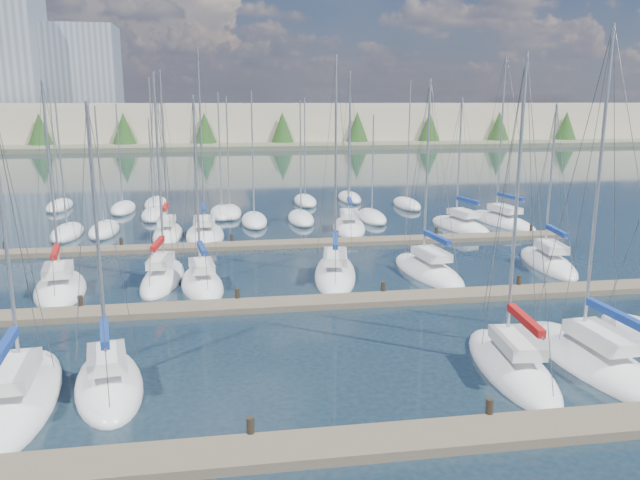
{
  "coord_description": "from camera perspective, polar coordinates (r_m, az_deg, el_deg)",
  "views": [
    {
      "loc": [
        -4.65,
        -15.15,
        10.61
      ],
      "look_at": [
        0.0,
        14.0,
        4.0
      ],
      "focal_mm": 35.0,
      "sensor_mm": 36.0,
      "label": 1
    }
  ],
  "objects": [
    {
      "name": "ground",
      "position": [
        76.04,
        -5.48,
        4.55
      ],
      "size": [
        400.0,
        400.0,
        0.0
      ],
      "primitive_type": "plane",
      "color": "#1B2B37",
      "rests_on": "ground"
    },
    {
      "name": "dock_near",
      "position": [
        20.63,
        5.51,
        -17.9
      ],
      "size": [
        44.0,
        1.93,
        1.1
      ],
      "color": "#6B5E4C",
      "rests_on": "ground"
    },
    {
      "name": "dock_mid",
      "position": [
        33.2,
        -0.55,
        -5.74
      ],
      "size": [
        44.0,
        1.93,
        1.1
      ],
      "color": "#6B5E4C",
      "rests_on": "ground"
    },
    {
      "name": "dock_far",
      "position": [
        46.59,
        -3.1,
        -0.36
      ],
      "size": [
        44.0,
        1.93,
        1.1
      ],
      "color": "#6B5E4C",
      "rests_on": "ground"
    },
    {
      "name": "sailboat_n",
      "position": [
        51.37,
        -13.74,
        0.57
      ],
      "size": [
        2.36,
        7.56,
        13.71
      ],
      "rotation": [
        0.0,
        0.0,
        -0.01
      ],
      "color": "white",
      "rests_on": "ground"
    },
    {
      "name": "sailboat_r",
      "position": [
        57.62,
        16.21,
        1.7
      ],
      "size": [
        4.15,
        9.84,
        15.36
      ],
      "rotation": [
        0.0,
        0.0,
        0.15
      ],
      "color": "white",
      "rests_on": "ground"
    },
    {
      "name": "sailboat_l",
      "position": [
        39.77,
        9.85,
        -2.78
      ],
      "size": [
        3.63,
        8.58,
        12.64
      ],
      "rotation": [
        0.0,
        0.0,
        0.11
      ],
      "color": "white",
      "rests_on": "ground"
    },
    {
      "name": "sailboat_c",
      "position": [
        25.37,
        -18.74,
        -12.36
      ],
      "size": [
        3.62,
        6.94,
        11.35
      ],
      "rotation": [
        0.0,
        0.0,
        0.18
      ],
      "color": "white",
      "rests_on": "ground"
    },
    {
      "name": "sailboat_o",
      "position": [
        50.6,
        -10.47,
        0.53
      ],
      "size": [
        3.1,
        8.31,
        15.37
      ],
      "rotation": [
        0.0,
        0.0,
        0.01
      ],
      "color": "white",
      "rests_on": "ground"
    },
    {
      "name": "sailboat_j",
      "position": [
        37.05,
        -10.74,
        -3.95
      ],
      "size": [
        3.23,
        7.02,
        11.68
      ],
      "rotation": [
        0.0,
        0.0,
        0.13
      ],
      "color": "white",
      "rests_on": "ground"
    },
    {
      "name": "sailboat_e",
      "position": [
        28.47,
        23.67,
        -9.99
      ],
      "size": [
        3.37,
        9.17,
        14.22
      ],
      "rotation": [
        0.0,
        0.0,
        0.05
      ],
      "color": "white",
      "rests_on": "ground"
    },
    {
      "name": "sailboat_i",
      "position": [
        38.76,
        -14.18,
        -3.36
      ],
      "size": [
        2.97,
        8.04,
        13.0
      ],
      "rotation": [
        0.0,
        0.0,
        -0.09
      ],
      "color": "white",
      "rests_on": "ground"
    },
    {
      "name": "sailboat_p",
      "position": [
        52.81,
        2.67,
        1.23
      ],
      "size": [
        3.85,
        8.37,
        13.68
      ],
      "rotation": [
        0.0,
        0.0,
        -0.15
      ],
      "color": "white",
      "rests_on": "ground"
    },
    {
      "name": "sailboat_k",
      "position": [
        38.61,
        1.39,
        -3.04
      ],
      "size": [
        4.15,
        9.6,
        14.03
      ],
      "rotation": [
        0.0,
        0.0,
        -0.18
      ],
      "color": "white",
      "rests_on": "ground"
    },
    {
      "name": "sailboat_d",
      "position": [
        26.69,
        17.11,
        -10.96
      ],
      "size": [
        3.23,
        8.19,
        13.15
      ],
      "rotation": [
        0.0,
        0.0,
        -0.09
      ],
      "color": "white",
      "rests_on": "ground"
    },
    {
      "name": "sailboat_b",
      "position": [
        25.56,
        -25.88,
        -12.83
      ],
      "size": [
        3.45,
        8.92,
        12.04
      ],
      "rotation": [
        0.0,
        0.0,
        0.09
      ],
      "color": "white",
      "rests_on": "ground"
    },
    {
      "name": "sailboat_q",
      "position": [
        54.43,
        12.7,
        1.26
      ],
      "size": [
        4.28,
        8.35,
        11.64
      ],
      "rotation": [
        0.0,
        0.0,
        0.19
      ],
      "color": "white",
      "rests_on": "ground"
    },
    {
      "name": "sailboat_h",
      "position": [
        38.55,
        -22.66,
        -4.08
      ],
      "size": [
        3.97,
        7.69,
        12.48
      ],
      "rotation": [
        0.0,
        0.0,
        0.17
      ],
      "color": "white",
      "rests_on": "ground"
    },
    {
      "name": "sailboat_m",
      "position": [
        43.75,
        20.12,
        -1.96
      ],
      "size": [
        3.5,
        8.14,
        11.17
      ],
      "rotation": [
        0.0,
        0.0,
        -0.14
      ],
      "color": "white",
      "rests_on": "ground"
    },
    {
      "name": "distant_boats",
      "position": [
        59.81,
        -8.64,
        2.55
      ],
      "size": [
        36.93,
        20.75,
        13.3
      ],
      "color": "#9EA0A5",
      "rests_on": "ground"
    },
    {
      "name": "shoreline",
      "position": [
        165.18,
        -12.29,
        11.25
      ],
      "size": [
        400.0,
        60.0,
        38.0
      ],
      "color": "#666B51",
      "rests_on": "ground"
    }
  ]
}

